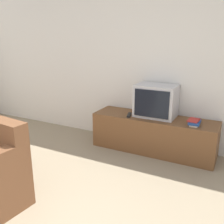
% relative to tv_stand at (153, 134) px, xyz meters
% --- Properties ---
extents(wall_back, '(9.00, 0.06, 2.60)m').
position_rel_tv_stand_xyz_m(wall_back, '(-0.55, 0.30, 1.04)').
color(wall_back, white).
rests_on(wall_back, ground_plane).
extents(tv_stand, '(1.76, 0.49, 0.51)m').
position_rel_tv_stand_xyz_m(tv_stand, '(0.00, 0.00, 0.00)').
color(tv_stand, brown).
rests_on(tv_stand, ground_plane).
extents(television, '(0.57, 0.39, 0.46)m').
position_rel_tv_stand_xyz_m(television, '(-0.01, 0.05, 0.49)').
color(television, silver).
rests_on(television, tv_stand).
extents(book_stack, '(0.16, 0.22, 0.07)m').
position_rel_tv_stand_xyz_m(book_stack, '(0.57, -0.07, 0.30)').
color(book_stack, silver).
rests_on(book_stack, tv_stand).
extents(remote_on_stand, '(0.10, 0.20, 0.02)m').
position_rel_tv_stand_xyz_m(remote_on_stand, '(-0.35, -0.10, 0.27)').
color(remote_on_stand, black).
rests_on(remote_on_stand, tv_stand).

